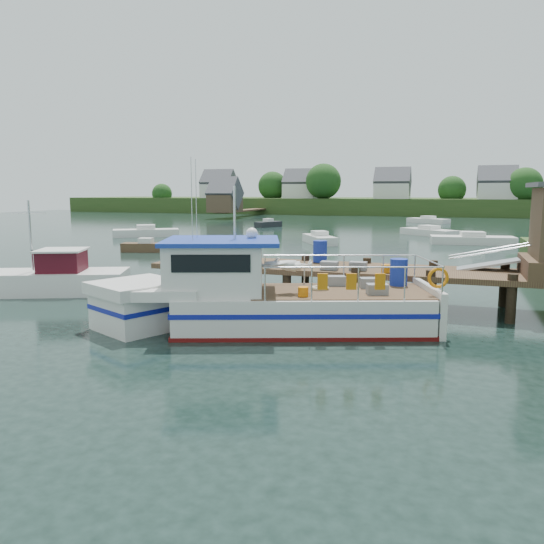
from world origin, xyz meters
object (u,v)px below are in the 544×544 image
(moored_a, at_px, (146,232))
(moored_b, at_px, (319,239))
(lobster_boat, at_px, (259,299))
(moored_c, at_px, (472,240))
(work_boat, at_px, (43,279))
(moored_e, at_px, (268,224))
(moored_rowboat, at_px, (146,247))
(moored_d, at_px, (429,232))
(dock, at_px, (495,249))
(moored_far, at_px, (428,220))

(moored_a, xyz_separation_m, moored_b, (16.94, -1.43, -0.02))
(moored_b, bearing_deg, lobster_boat, -56.13)
(moored_c, bearing_deg, moored_b, -160.12)
(work_boat, bearing_deg, moored_b, 53.39)
(work_boat, distance_m, moored_e, 42.41)
(moored_rowboat, xyz_separation_m, moored_d, (18.17, 20.58, 0.00))
(lobster_boat, height_order, work_boat, lobster_boat)
(dock, distance_m, moored_b, 25.05)
(moored_far, bearing_deg, moored_e, -125.01)
(lobster_boat, bearing_deg, moored_c, 57.30)
(lobster_boat, bearing_deg, moored_b, 80.29)
(moored_rowboat, relative_size, moored_c, 0.53)
(dock, height_order, moored_rowboat, dock)
(moored_rowboat, xyz_separation_m, moored_a, (-6.83, 10.97, 0.05))
(moored_e, bearing_deg, moored_b, -44.51)
(dock, bearing_deg, lobster_boat, -146.87)
(work_boat, bearing_deg, moored_a, 90.38)
(moored_c, bearing_deg, lobster_boat, -99.82)
(moored_a, bearing_deg, moored_e, 55.90)
(work_boat, relative_size, moored_e, 1.89)
(work_boat, relative_size, moored_d, 1.26)
(moored_rowboat, bearing_deg, moored_b, 59.39)
(moored_c, bearing_deg, moored_far, 102.55)
(moored_b, relative_size, moored_e, 1.28)
(moored_d, bearing_deg, moored_far, 73.55)
(moored_rowboat, bearing_deg, moored_c, 46.81)
(lobster_boat, distance_m, moored_far, 58.92)
(work_boat, bearing_deg, moored_d, 45.47)
(lobster_boat, distance_m, moored_d, 37.91)
(dock, xyz_separation_m, moored_a, (-28.39, 23.62, -1.83))
(dock, xyz_separation_m, moored_c, (0.24, 25.63, -1.87))
(dock, bearing_deg, work_boat, -173.38)
(work_boat, xyz_separation_m, moored_c, (17.57, 27.64, -0.23))
(moored_rowboat, height_order, moored_a, moored_a)
(moored_far, bearing_deg, work_boat, -86.79)
(lobster_boat, distance_m, work_boat, 10.72)
(work_boat, xyz_separation_m, moored_rowboat, (-4.23, 14.67, -0.25))
(work_boat, height_order, moored_b, work_boat)
(work_boat, xyz_separation_m, moored_a, (-11.06, 25.63, -0.20))
(work_boat, distance_m, moored_rowboat, 15.27)
(work_boat, relative_size, moored_far, 1.23)
(lobster_boat, bearing_deg, moored_a, 108.01)
(moored_a, height_order, moored_d, moored_a)
(moored_b, bearing_deg, work_boat, -79.43)
(dock, relative_size, work_boat, 2.34)
(work_boat, height_order, moored_rowboat, work_boat)
(dock, relative_size, moored_c, 2.52)
(lobster_boat, bearing_deg, moored_rowboat, 111.13)
(moored_e, bearing_deg, moored_far, 53.81)
(moored_c, bearing_deg, moored_e, 150.40)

